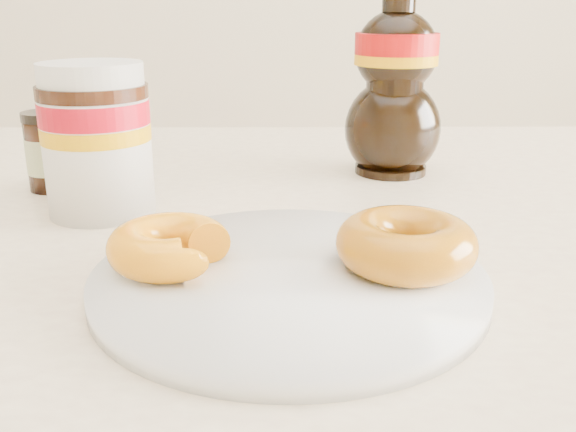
{
  "coord_description": "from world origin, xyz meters",
  "views": [
    {
      "loc": [
        0.07,
        -0.43,
        0.94
      ],
      "look_at": [
        0.07,
        0.02,
        0.79
      ],
      "focal_mm": 40.0,
      "sensor_mm": 36.0,
      "label": 1
    }
  ],
  "objects_px": {
    "nutella_jar": "(96,134)",
    "dark_jar": "(51,152)",
    "dining_table": "(211,310)",
    "plate": "(289,279)",
    "syrup_bottle": "(395,80)",
    "donut_bitten": "(169,246)",
    "donut_whole": "(406,244)"
  },
  "relations": [
    {
      "from": "nutella_jar",
      "to": "dark_jar",
      "type": "bearing_deg",
      "value": 132.22
    },
    {
      "from": "dining_table",
      "to": "nutella_jar",
      "type": "xyz_separation_m",
      "value": [
        -0.1,
        0.04,
        0.16
      ]
    },
    {
      "from": "plate",
      "to": "syrup_bottle",
      "type": "xyz_separation_m",
      "value": [
        0.12,
        0.31,
        0.1
      ]
    },
    {
      "from": "donut_bitten",
      "to": "donut_whole",
      "type": "height_order",
      "value": "donut_whole"
    },
    {
      "from": "dining_table",
      "to": "syrup_bottle",
      "type": "xyz_separation_m",
      "value": [
        0.19,
        0.18,
        0.19
      ]
    },
    {
      "from": "donut_bitten",
      "to": "dark_jar",
      "type": "height_order",
      "value": "dark_jar"
    },
    {
      "from": "syrup_bottle",
      "to": "donut_bitten",
      "type": "bearing_deg",
      "value": -123.77
    },
    {
      "from": "donut_whole",
      "to": "dark_jar",
      "type": "xyz_separation_m",
      "value": [
        -0.32,
        0.24,
        0.01
      ]
    },
    {
      "from": "nutella_jar",
      "to": "dark_jar",
      "type": "height_order",
      "value": "nutella_jar"
    },
    {
      "from": "donut_whole",
      "to": "dark_jar",
      "type": "distance_m",
      "value": 0.4
    },
    {
      "from": "donut_whole",
      "to": "syrup_bottle",
      "type": "distance_m",
      "value": 0.31
    },
    {
      "from": "donut_bitten",
      "to": "donut_whole",
      "type": "distance_m",
      "value": 0.16
    },
    {
      "from": "dining_table",
      "to": "nutella_jar",
      "type": "distance_m",
      "value": 0.19
    },
    {
      "from": "donut_bitten",
      "to": "nutella_jar",
      "type": "xyz_separation_m",
      "value": [
        -0.09,
        0.16,
        0.05
      ]
    },
    {
      "from": "donut_bitten",
      "to": "syrup_bottle",
      "type": "bearing_deg",
      "value": 41.8
    },
    {
      "from": "dining_table",
      "to": "nutella_jar",
      "type": "relative_size",
      "value": 10.35
    },
    {
      "from": "dining_table",
      "to": "donut_bitten",
      "type": "bearing_deg",
      "value": -95.22
    },
    {
      "from": "nutella_jar",
      "to": "syrup_bottle",
      "type": "xyz_separation_m",
      "value": [
        0.29,
        0.14,
        0.03
      ]
    },
    {
      "from": "plate",
      "to": "syrup_bottle",
      "type": "distance_m",
      "value": 0.34
    },
    {
      "from": "syrup_bottle",
      "to": "dark_jar",
      "type": "distance_m",
      "value": 0.37
    },
    {
      "from": "dining_table",
      "to": "donut_bitten",
      "type": "xyz_separation_m",
      "value": [
        -0.01,
        -0.12,
        0.11
      ]
    },
    {
      "from": "dining_table",
      "to": "donut_whole",
      "type": "relative_size",
      "value": 14.69
    },
    {
      "from": "donut_bitten",
      "to": "donut_whole",
      "type": "xyz_separation_m",
      "value": [
        0.16,
        -0.0,
        0.0
      ]
    },
    {
      "from": "donut_bitten",
      "to": "donut_whole",
      "type": "relative_size",
      "value": 0.88
    },
    {
      "from": "plate",
      "to": "donut_whole",
      "type": "relative_size",
      "value": 2.78
    },
    {
      "from": "donut_bitten",
      "to": "dark_jar",
      "type": "distance_m",
      "value": 0.28
    },
    {
      "from": "dark_jar",
      "to": "plate",
      "type": "bearing_deg",
      "value": -45.59
    },
    {
      "from": "plate",
      "to": "syrup_bottle",
      "type": "bearing_deg",
      "value": 68.89
    },
    {
      "from": "nutella_jar",
      "to": "donut_whole",
      "type": "bearing_deg",
      "value": -33.01
    },
    {
      "from": "dining_table",
      "to": "donut_whole",
      "type": "distance_m",
      "value": 0.23
    },
    {
      "from": "plate",
      "to": "donut_whole",
      "type": "distance_m",
      "value": 0.08
    },
    {
      "from": "dining_table",
      "to": "nutella_jar",
      "type": "bearing_deg",
      "value": 160.43
    }
  ]
}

